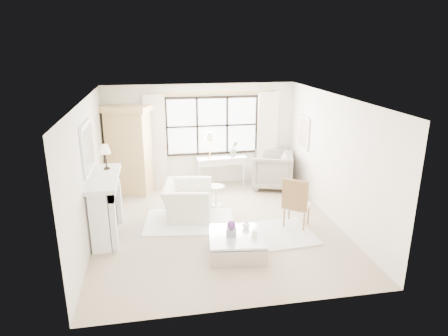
{
  "coord_description": "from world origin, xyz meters",
  "views": [
    {
      "loc": [
        -1.23,
        -7.56,
        3.75
      ],
      "look_at": [
        0.16,
        0.2,
        1.23
      ],
      "focal_mm": 32.0,
      "sensor_mm": 36.0,
      "label": 1
    }
  ],
  "objects_px": {
    "club_armchair": "(188,200)",
    "coffee_table": "(237,245)",
    "console_table": "(221,171)",
    "armoire": "(129,149)"
  },
  "relations": [
    {
      "from": "coffee_table",
      "to": "club_armchair",
      "type": "bearing_deg",
      "value": 119.15
    },
    {
      "from": "console_table",
      "to": "club_armchair",
      "type": "bearing_deg",
      "value": -123.35
    },
    {
      "from": "club_armchair",
      "to": "coffee_table",
      "type": "xyz_separation_m",
      "value": [
        0.73,
        -1.81,
        -0.2
      ]
    },
    {
      "from": "club_armchair",
      "to": "coffee_table",
      "type": "height_order",
      "value": "club_armchair"
    },
    {
      "from": "armoire",
      "to": "club_armchair",
      "type": "distance_m",
      "value": 2.32
    },
    {
      "from": "armoire",
      "to": "console_table",
      "type": "xyz_separation_m",
      "value": [
        2.36,
        0.09,
        -0.74
      ]
    },
    {
      "from": "armoire",
      "to": "club_armchair",
      "type": "xyz_separation_m",
      "value": [
        1.29,
        -1.78,
        -0.76
      ]
    },
    {
      "from": "armoire",
      "to": "console_table",
      "type": "relative_size",
      "value": 1.69
    },
    {
      "from": "club_armchair",
      "to": "coffee_table",
      "type": "distance_m",
      "value": 1.96
    },
    {
      "from": "console_table",
      "to": "coffee_table",
      "type": "relative_size",
      "value": 1.19
    }
  ]
}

